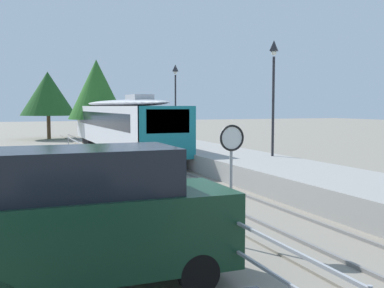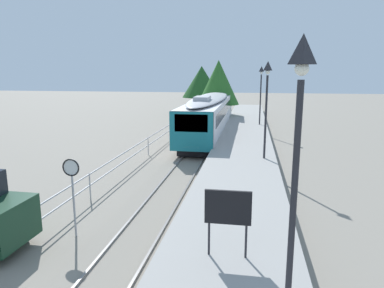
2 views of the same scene
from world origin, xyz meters
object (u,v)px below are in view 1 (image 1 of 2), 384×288
(commuter_train, at_px, (120,122))
(speed_limit_sign, at_px, (232,154))
(platform_lamp_far_end, at_px, (175,87))
(platform_lamp_mid_platform, at_px, (274,76))
(parked_van_dark_green, at_px, (90,217))

(commuter_train, height_order, speed_limit_sign, commuter_train)
(commuter_train, relative_size, speed_limit_sign, 7.13)
(platform_lamp_far_end, relative_size, speed_limit_sign, 1.91)
(platform_lamp_mid_platform, bearing_deg, speed_limit_sign, -126.54)
(speed_limit_sign, bearing_deg, platform_lamp_mid_platform, 53.46)
(commuter_train, height_order, platform_lamp_mid_platform, platform_lamp_mid_platform)
(commuter_train, distance_m, speed_limit_sign, 20.94)
(speed_limit_sign, bearing_deg, commuter_train, 83.95)
(platform_lamp_mid_platform, xyz_separation_m, platform_lamp_far_end, (0.00, 13.37, 0.00))
(platform_lamp_mid_platform, bearing_deg, commuter_train, 111.00)
(platform_lamp_mid_platform, xyz_separation_m, parked_van_dark_green, (-10.19, -10.50, -3.33))
(platform_lamp_far_end, distance_m, parked_van_dark_green, 26.16)
(speed_limit_sign, bearing_deg, platform_lamp_far_end, 73.33)
(commuter_train, distance_m, parked_van_dark_green, 22.98)
(platform_lamp_far_end, height_order, parked_van_dark_green, platform_lamp_far_end)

